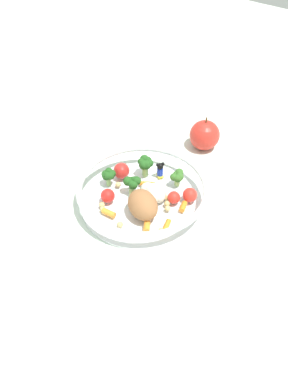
% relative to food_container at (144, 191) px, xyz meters
% --- Properties ---
extents(ground_plane, '(2.40, 2.40, 0.00)m').
position_rel_food_container_xyz_m(ground_plane, '(-0.00, -0.01, -0.03)').
color(ground_plane, silver).
extents(food_container, '(0.26, 0.26, 0.06)m').
position_rel_food_container_xyz_m(food_container, '(0.00, 0.00, 0.00)').
color(food_container, white).
rests_on(food_container, ground_plane).
extents(loose_apple, '(0.07, 0.07, 0.08)m').
position_rel_food_container_xyz_m(loose_apple, '(0.23, 0.00, 0.01)').
color(loose_apple, red).
rests_on(loose_apple, ground_plane).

